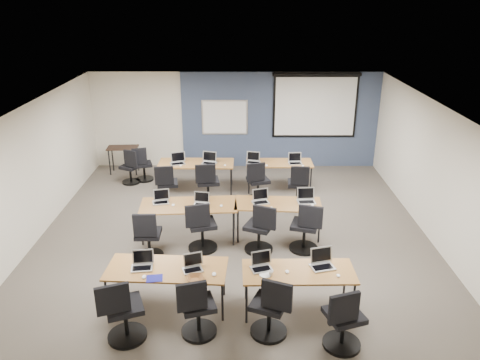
{
  "coord_description": "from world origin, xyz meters",
  "views": [
    {
      "loc": [
        0.13,
        -8.31,
        4.7
      ],
      "look_at": [
        0.13,
        0.4,
        1.19
      ],
      "focal_mm": 35.0,
      "sensor_mm": 36.0,
      "label": 1
    }
  ],
  "objects_px": {
    "training_table_front_left": "(167,270)",
    "task_chair_10": "(258,185)",
    "laptop_3": "(322,262)",
    "laptop_6": "(261,199)",
    "laptop_1": "(193,266)",
    "task_chair_7": "(306,231)",
    "training_table_front_right": "(298,274)",
    "laptop_4": "(161,199)",
    "spare_chair_a": "(143,167)",
    "task_chair_5": "(201,230)",
    "laptop_8": "(178,161)",
    "laptop_10": "(253,160)",
    "whiteboard": "(225,117)",
    "utility_table": "(123,151)",
    "projector_screen": "(315,102)",
    "task_chair_2": "(271,311)",
    "laptop_7": "(306,198)",
    "task_chair_1": "(197,312)",
    "task_chair_11": "(298,188)",
    "training_table_back_left": "(196,164)",
    "task_chair_4": "(148,239)",
    "laptop_5": "(201,202)",
    "laptop_2": "(261,264)",
    "spare_chair_b": "(131,170)",
    "training_table_back_right": "(279,164)",
    "training_table_mid_right": "(278,205)",
    "laptop_9": "(209,160)",
    "laptop_0": "(142,263)",
    "task_chair_9": "(208,186)",
    "training_table_mid_left": "(189,206)",
    "task_chair_3": "(343,323)",
    "task_chair_8": "(167,188)",
    "task_chair_0": "(123,315)",
    "laptop_11": "(295,161)",
    "task_chair_6": "(260,232)"
  },
  "relations": [
    {
      "from": "training_table_front_left",
      "to": "task_chair_10",
      "type": "bearing_deg",
      "value": 72.64
    },
    {
      "from": "laptop_3",
      "to": "laptop_6",
      "type": "bearing_deg",
      "value": 94.87
    },
    {
      "from": "laptop_1",
      "to": "task_chair_7",
      "type": "height_order",
      "value": "task_chair_7"
    },
    {
      "from": "training_table_front_right",
      "to": "laptop_3",
      "type": "bearing_deg",
      "value": 20.3
    },
    {
      "from": "laptop_4",
      "to": "spare_chair_a",
      "type": "height_order",
      "value": "laptop_4"
    },
    {
      "from": "laptop_3",
      "to": "task_chair_5",
      "type": "height_order",
      "value": "task_chair_5"
    },
    {
      "from": "training_table_front_right",
      "to": "task_chair_5",
      "type": "bearing_deg",
      "value": 130.44
    },
    {
      "from": "laptop_8",
      "to": "laptop_10",
      "type": "xyz_separation_m",
      "value": [
        1.89,
        0.08,
        -0.0
      ]
    },
    {
      "from": "whiteboard",
      "to": "utility_table",
      "type": "xyz_separation_m",
      "value": [
        -2.8,
        -0.52,
        -0.81
      ]
    },
    {
      "from": "projector_screen",
      "to": "task_chair_2",
      "type": "height_order",
      "value": "projector_screen"
    },
    {
      "from": "laptop_7",
      "to": "task_chair_1",
      "type": "bearing_deg",
      "value": -126.23
    },
    {
      "from": "laptop_6",
      "to": "task_chair_11",
      "type": "relative_size",
      "value": 0.33
    },
    {
      "from": "training_table_back_left",
      "to": "task_chair_4",
      "type": "xyz_separation_m",
      "value": [
        -0.62,
        -3.32,
        -0.27
      ]
    },
    {
      "from": "laptop_5",
      "to": "laptop_2",
      "type": "bearing_deg",
      "value": -54.35
    },
    {
      "from": "laptop_8",
      "to": "spare_chair_b",
      "type": "bearing_deg",
      "value": 142.07
    },
    {
      "from": "spare_chair_b",
      "to": "laptop_7",
      "type": "bearing_deg",
      "value": -7.78
    },
    {
      "from": "laptop_2",
      "to": "spare_chair_a",
      "type": "distance_m",
      "value": 6.16
    },
    {
      "from": "training_table_back_right",
      "to": "laptop_6",
      "type": "distance_m",
      "value": 2.45
    },
    {
      "from": "task_chair_7",
      "to": "task_chair_2",
      "type": "bearing_deg",
      "value": -91.62
    },
    {
      "from": "training_table_front_right",
      "to": "task_chair_5",
      "type": "height_order",
      "value": "task_chair_5"
    },
    {
      "from": "laptop_5",
      "to": "training_table_back_left",
      "type": "bearing_deg",
      "value": 107.89
    },
    {
      "from": "whiteboard",
      "to": "laptop_10",
      "type": "relative_size",
      "value": 3.84
    },
    {
      "from": "training_table_mid_right",
      "to": "laptop_9",
      "type": "distance_m",
      "value": 2.85
    },
    {
      "from": "laptop_7",
      "to": "laptop_0",
      "type": "bearing_deg",
      "value": -143.6
    },
    {
      "from": "whiteboard",
      "to": "spare_chair_b",
      "type": "relative_size",
      "value": 1.34
    },
    {
      "from": "task_chair_9",
      "to": "laptop_6",
      "type": "bearing_deg",
      "value": -60.31
    },
    {
      "from": "task_chair_2",
      "to": "task_chair_5",
      "type": "distance_m",
      "value": 2.73
    },
    {
      "from": "laptop_10",
      "to": "task_chair_4",
      "type": "bearing_deg",
      "value": -108.95
    },
    {
      "from": "laptop_4",
      "to": "task_chair_11",
      "type": "height_order",
      "value": "task_chair_11"
    },
    {
      "from": "training_table_mid_left",
      "to": "spare_chair_a",
      "type": "distance_m",
      "value": 3.46
    },
    {
      "from": "task_chair_3",
      "to": "laptop_6",
      "type": "relative_size",
      "value": 3.07
    },
    {
      "from": "task_chair_8",
      "to": "laptop_9",
      "type": "height_order",
      "value": "task_chair_8"
    },
    {
      "from": "task_chair_5",
      "to": "task_chair_1",
      "type": "bearing_deg",
      "value": -101.68
    },
    {
      "from": "laptop_7",
      "to": "spare_chair_b",
      "type": "xyz_separation_m",
      "value": [
        -4.21,
        2.74,
        -0.4
      ]
    },
    {
      "from": "training_table_front_left",
      "to": "task_chair_0",
      "type": "distance_m",
      "value": 0.96
    },
    {
      "from": "task_chair_7",
      "to": "task_chair_5",
      "type": "bearing_deg",
      "value": -163.72
    },
    {
      "from": "laptop_0",
      "to": "laptop_2",
      "type": "xyz_separation_m",
      "value": [
        1.85,
        -0.02,
        -0.0
      ]
    },
    {
      "from": "task_chair_7",
      "to": "laptop_11",
      "type": "distance_m",
      "value": 3.04
    },
    {
      "from": "training_table_mid_left",
      "to": "laptop_6",
      "type": "height_order",
      "value": "laptop_6"
    },
    {
      "from": "task_chair_2",
      "to": "task_chair_5",
      "type": "relative_size",
      "value": 0.98
    },
    {
      "from": "task_chair_1",
      "to": "task_chair_10",
      "type": "bearing_deg",
      "value": 61.61
    },
    {
      "from": "task_chair_8",
      "to": "spare_chair_a",
      "type": "relative_size",
      "value": 1.06
    },
    {
      "from": "whiteboard",
      "to": "laptop_11",
      "type": "distance_m",
      "value": 2.6
    },
    {
      "from": "laptop_9",
      "to": "task_chair_11",
      "type": "distance_m",
      "value": 2.33
    },
    {
      "from": "laptop_6",
      "to": "laptop_0",
      "type": "bearing_deg",
      "value": -145.17
    },
    {
      "from": "training_table_back_right",
      "to": "task_chair_1",
      "type": "height_order",
      "value": "task_chair_1"
    },
    {
      "from": "training_table_mid_right",
      "to": "task_chair_6",
      "type": "xyz_separation_m",
      "value": [
        -0.38,
        -0.66,
        -0.26
      ]
    },
    {
      "from": "laptop_8",
      "to": "task_chair_9",
      "type": "relative_size",
      "value": 0.34
    },
    {
      "from": "laptop_2",
      "to": "laptop_4",
      "type": "relative_size",
      "value": 0.99
    },
    {
      "from": "training_table_mid_right",
      "to": "laptop_1",
      "type": "xyz_separation_m",
      "value": [
        -1.49,
        -2.42,
        0.1
      ]
    }
  ]
}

